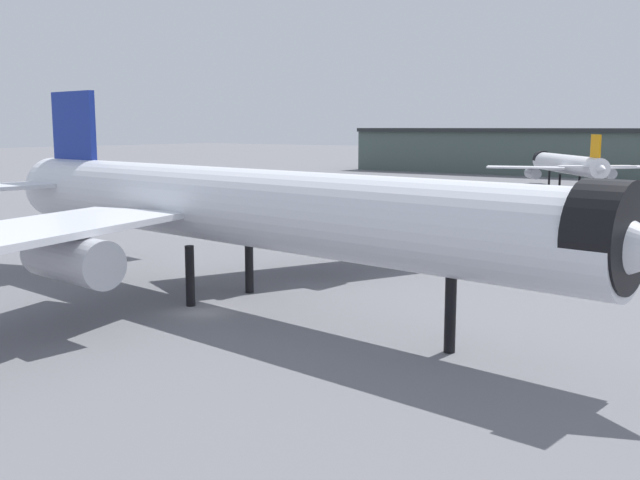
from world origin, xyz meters
TOP-DOWN VIEW (x-y plane):
  - ground at (0.00, 0.00)m, footprint 900.00×900.00m
  - airliner_near_gate at (0.48, 3.85)m, footprint 69.57×63.28m
  - airliner_far_taxiway at (-15.53, 136.50)m, footprint 34.24×38.65m
  - terminal_building at (-13.05, 186.92)m, footprint 173.10×27.03m

SIDE VIEW (x-z plane):
  - ground at x=0.00m, z-range 0.00..0.00m
  - airliner_far_taxiway at x=-15.53m, z-range -0.77..12.29m
  - terminal_building at x=-13.05m, z-range -3.84..18.43m
  - airliner_near_gate at x=0.48m, z-range -1.09..17.20m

